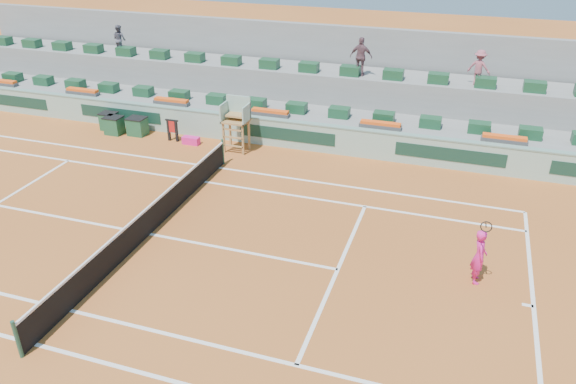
{
  "coord_description": "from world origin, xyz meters",
  "views": [
    {
      "loc": [
        9.33,
        -13.6,
        9.82
      ],
      "look_at": [
        4.0,
        2.5,
        1.0
      ],
      "focal_mm": 35.0,
      "sensor_mm": 36.0,
      "label": 1
    }
  ],
  "objects_px": {
    "umpire_chair": "(236,117)",
    "tennis_player": "(479,256)",
    "drink_cooler_a": "(137,126)",
    "player_bag": "(191,140)"
  },
  "relations": [
    {
      "from": "player_bag",
      "to": "drink_cooler_a",
      "type": "height_order",
      "value": "drink_cooler_a"
    },
    {
      "from": "drink_cooler_a",
      "to": "tennis_player",
      "type": "xyz_separation_m",
      "value": [
        15.5,
        -6.97,
        0.43
      ]
    },
    {
      "from": "drink_cooler_a",
      "to": "tennis_player",
      "type": "distance_m",
      "value": 17.0
    },
    {
      "from": "player_bag",
      "to": "umpire_chair",
      "type": "relative_size",
      "value": 0.32
    },
    {
      "from": "player_bag",
      "to": "tennis_player",
      "type": "distance_m",
      "value": 14.28
    },
    {
      "from": "tennis_player",
      "to": "player_bag",
      "type": "bearing_deg",
      "value": 151.93
    },
    {
      "from": "umpire_chair",
      "to": "drink_cooler_a",
      "type": "bearing_deg",
      "value": 177.79
    },
    {
      "from": "player_bag",
      "to": "umpire_chair",
      "type": "height_order",
      "value": "umpire_chair"
    },
    {
      "from": "umpire_chair",
      "to": "drink_cooler_a",
      "type": "distance_m",
      "value": 5.31
    },
    {
      "from": "umpire_chair",
      "to": "tennis_player",
      "type": "relative_size",
      "value": 1.05
    }
  ]
}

